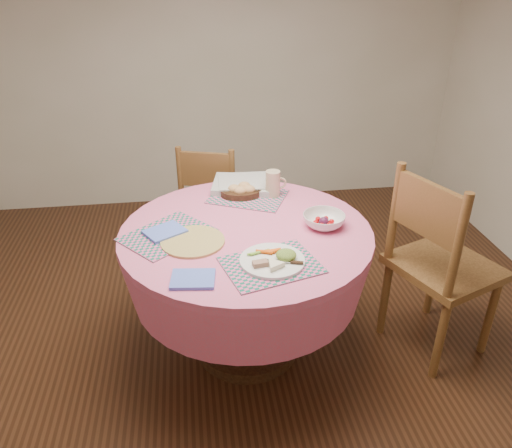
{
  "coord_description": "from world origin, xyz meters",
  "views": [
    {
      "loc": [
        -0.25,
        -2.12,
        1.93
      ],
      "look_at": [
        0.05,
        0.0,
        0.78
      ],
      "focal_mm": 35.0,
      "sensor_mm": 36.0,
      "label": 1
    }
  ],
  "objects_px": {
    "chair_right": "(438,262)",
    "chair_back": "(212,202)",
    "fruit_bowl": "(324,221)",
    "latte_mug": "(273,183)",
    "wicker_trivet": "(193,241)",
    "dining_table": "(246,264)",
    "bread_bowl": "(242,190)",
    "dinner_plate": "(274,260)"
  },
  "relations": [
    {
      "from": "dinner_plate",
      "to": "latte_mug",
      "type": "height_order",
      "value": "latte_mug"
    },
    {
      "from": "chair_right",
      "to": "dinner_plate",
      "type": "xyz_separation_m",
      "value": [
        -0.89,
        -0.21,
        0.22
      ]
    },
    {
      "from": "chair_right",
      "to": "fruit_bowl",
      "type": "distance_m",
      "value": 0.64
    },
    {
      "from": "chair_right",
      "to": "fruit_bowl",
      "type": "relative_size",
      "value": 3.91
    },
    {
      "from": "dining_table",
      "to": "latte_mug",
      "type": "relative_size",
      "value": 8.65
    },
    {
      "from": "chair_back",
      "to": "latte_mug",
      "type": "distance_m",
      "value": 0.74
    },
    {
      "from": "chair_right",
      "to": "dinner_plate",
      "type": "height_order",
      "value": "chair_right"
    },
    {
      "from": "dining_table",
      "to": "fruit_bowl",
      "type": "relative_size",
      "value": 4.62
    },
    {
      "from": "wicker_trivet",
      "to": "chair_back",
      "type": "bearing_deg",
      "value": 82.16
    },
    {
      "from": "chair_right",
      "to": "bread_bowl",
      "type": "xyz_separation_m",
      "value": [
        -0.95,
        0.5,
        0.24
      ]
    },
    {
      "from": "chair_back",
      "to": "wicker_trivet",
      "type": "height_order",
      "value": "chair_back"
    },
    {
      "from": "dining_table",
      "to": "chair_right",
      "type": "distance_m",
      "value": 0.98
    },
    {
      "from": "chair_right",
      "to": "dinner_plate",
      "type": "distance_m",
      "value": 0.94
    },
    {
      "from": "chair_back",
      "to": "fruit_bowl",
      "type": "height_order",
      "value": "chair_back"
    },
    {
      "from": "dining_table",
      "to": "chair_back",
      "type": "relative_size",
      "value": 1.39
    },
    {
      "from": "wicker_trivet",
      "to": "dinner_plate",
      "type": "relative_size",
      "value": 1.05
    },
    {
      "from": "latte_mug",
      "to": "fruit_bowl",
      "type": "xyz_separation_m",
      "value": [
        0.19,
        -0.38,
        -0.05
      ]
    },
    {
      "from": "chair_right",
      "to": "chair_back",
      "type": "xyz_separation_m",
      "value": [
        -1.1,
        1.04,
        -0.08
      ]
    },
    {
      "from": "chair_back",
      "to": "latte_mug",
      "type": "bearing_deg",
      "value": 136.14
    },
    {
      "from": "wicker_trivet",
      "to": "latte_mug",
      "type": "distance_m",
      "value": 0.65
    },
    {
      "from": "chair_right",
      "to": "wicker_trivet",
      "type": "bearing_deg",
      "value": 67.04
    },
    {
      "from": "dining_table",
      "to": "wicker_trivet",
      "type": "distance_m",
      "value": 0.34
    },
    {
      "from": "latte_mug",
      "to": "dining_table",
      "type": "bearing_deg",
      "value": -118.23
    },
    {
      "from": "chair_back",
      "to": "bread_bowl",
      "type": "height_order",
      "value": "chair_back"
    },
    {
      "from": "dining_table",
      "to": "chair_right",
      "type": "relative_size",
      "value": 1.18
    },
    {
      "from": "chair_right",
      "to": "latte_mug",
      "type": "height_order",
      "value": "chair_right"
    },
    {
      "from": "chair_back",
      "to": "dinner_plate",
      "type": "bearing_deg",
      "value": 116.22
    },
    {
      "from": "wicker_trivet",
      "to": "fruit_bowl",
      "type": "height_order",
      "value": "fruit_bowl"
    },
    {
      "from": "fruit_bowl",
      "to": "bread_bowl",
      "type": "bearing_deg",
      "value": 131.73
    },
    {
      "from": "dining_table",
      "to": "bread_bowl",
      "type": "xyz_separation_m",
      "value": [
        0.02,
        0.39,
        0.23
      ]
    },
    {
      "from": "chair_back",
      "to": "wicker_trivet",
      "type": "bearing_deg",
      "value": 99.1
    },
    {
      "from": "dining_table",
      "to": "dinner_plate",
      "type": "bearing_deg",
      "value": -75.11
    },
    {
      "from": "bread_bowl",
      "to": "latte_mug",
      "type": "height_order",
      "value": "latte_mug"
    },
    {
      "from": "chair_right",
      "to": "dinner_plate",
      "type": "bearing_deg",
      "value": 81.29
    },
    {
      "from": "dining_table",
      "to": "bread_bowl",
      "type": "height_order",
      "value": "bread_bowl"
    },
    {
      "from": "dining_table",
      "to": "chair_back",
      "type": "bearing_deg",
      "value": 97.33
    },
    {
      "from": "wicker_trivet",
      "to": "chair_right",
      "type": "bearing_deg",
      "value": -1.16
    },
    {
      "from": "wicker_trivet",
      "to": "dinner_plate",
      "type": "distance_m",
      "value": 0.42
    },
    {
      "from": "fruit_bowl",
      "to": "latte_mug",
      "type": "bearing_deg",
      "value": 116.39
    },
    {
      "from": "chair_back",
      "to": "bread_bowl",
      "type": "distance_m",
      "value": 0.65
    },
    {
      "from": "fruit_bowl",
      "to": "chair_right",
      "type": "bearing_deg",
      "value": -9.19
    },
    {
      "from": "dining_table",
      "to": "latte_mug",
      "type": "xyz_separation_m",
      "value": [
        0.2,
        0.37,
        0.27
      ]
    }
  ]
}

